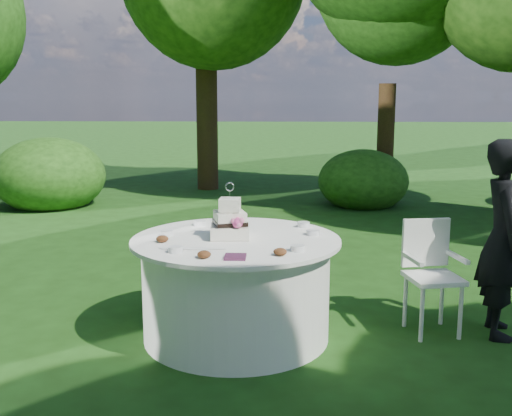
# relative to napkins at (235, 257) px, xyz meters

# --- Properties ---
(ground) EXTENTS (80.00, 80.00, 0.00)m
(ground) POSITION_rel_napkins_xyz_m (-0.04, 0.56, -0.78)
(ground) COLOR #19380F
(ground) RESTS_ON ground
(napkins) EXTENTS (0.14, 0.14, 0.02)m
(napkins) POSITION_rel_napkins_xyz_m (0.00, 0.00, 0.00)
(napkins) COLOR #4D213F
(napkins) RESTS_ON table
(feather_plume) EXTENTS (0.48, 0.07, 0.01)m
(feather_plume) POSITION_rel_napkins_xyz_m (-0.31, 0.22, -0.00)
(feather_plume) COLOR silver
(feather_plume) RESTS_ON table
(guest) EXTENTS (0.43, 0.59, 1.50)m
(guest) POSITION_rel_napkins_xyz_m (1.97, 0.70, -0.03)
(guest) COLOR black
(guest) RESTS_ON ground
(table) EXTENTS (1.56, 1.56, 0.77)m
(table) POSITION_rel_napkins_xyz_m (-0.04, 0.56, -0.39)
(table) COLOR white
(table) RESTS_ON ground
(cake) EXTENTS (0.30, 0.30, 0.42)m
(cake) POSITION_rel_napkins_xyz_m (-0.08, 0.58, 0.10)
(cake) COLOR silver
(cake) RESTS_ON table
(chair) EXTENTS (0.46, 0.45, 0.87)m
(chair) POSITION_rel_napkins_xyz_m (1.45, 0.76, -0.27)
(chair) COLOR white
(chair) RESTS_ON ground
(votives) EXTENTS (1.21, 0.96, 0.04)m
(votives) POSITION_rel_napkins_xyz_m (0.01, 0.60, 0.01)
(votives) COLOR silver
(votives) RESTS_ON table
(petal_cups) EXTENTS (0.94, 0.51, 0.05)m
(petal_cups) POSITION_rel_napkins_xyz_m (-0.16, 0.16, 0.02)
(petal_cups) COLOR #562D16
(petal_cups) RESTS_ON table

